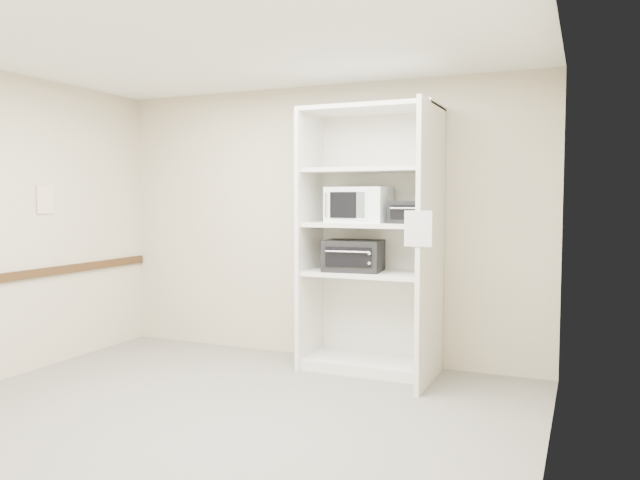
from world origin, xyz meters
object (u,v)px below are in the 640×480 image
at_px(microwave, 359,205).
at_px(toaster_oven_upper, 411,212).
at_px(shelving_unit, 375,249).
at_px(toaster_oven_lower, 354,256).

relative_size(microwave, toaster_oven_upper, 1.57).
bearing_deg(shelving_unit, microwave, 178.17).
xyz_separation_m(toaster_oven_upper, toaster_oven_lower, (-0.54, 0.01, -0.41)).
bearing_deg(toaster_oven_upper, microwave, 177.58).
height_order(microwave, toaster_oven_lower, microwave).
bearing_deg(shelving_unit, toaster_oven_lower, -168.89).
height_order(shelving_unit, toaster_oven_upper, shelving_unit).
bearing_deg(toaster_oven_upper, toaster_oven_lower, -177.44).
relative_size(toaster_oven_upper, toaster_oven_lower, 0.67).
distance_m(shelving_unit, microwave, 0.43).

